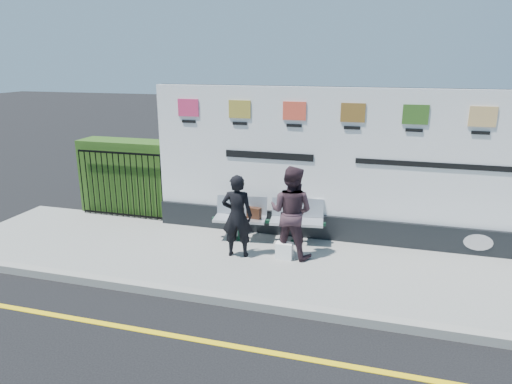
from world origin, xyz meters
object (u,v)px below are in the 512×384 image
woman_right (291,212)px  billboard (349,177)px  woman_left (237,216)px  bench (268,230)px

woman_right → billboard: bearing=-119.5°
woman_left → bench: bearing=-122.8°
billboard → woman_right: billboard is taller
woman_left → woman_right: size_ratio=0.91×
woman_left → woman_right: (0.94, 0.26, 0.08)m
billboard → woman_right: 1.48m
billboard → woman_left: billboard is taller
bench → woman_right: bearing=-52.4°
bench → woman_left: (-0.37, -0.83, 0.54)m
bench → woman_right: size_ratio=1.27×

